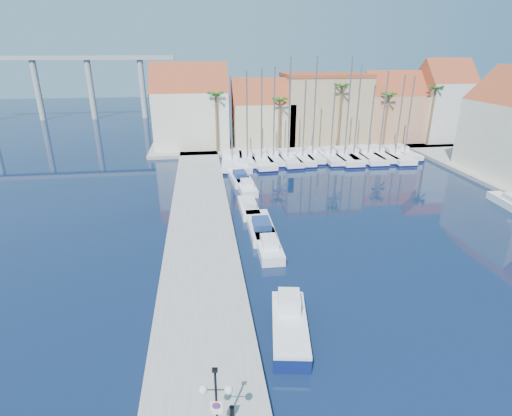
% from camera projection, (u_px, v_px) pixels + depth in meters
% --- Properties ---
extents(ground, '(260.00, 260.00, 0.00)m').
position_uv_depth(ground, '(339.00, 305.00, 26.51)').
color(ground, black).
rests_on(ground, ground).
extents(quay_west, '(6.00, 77.00, 0.50)m').
position_uv_depth(quay_west, '(201.00, 226.00, 37.69)').
color(quay_west, gray).
rests_on(quay_west, ground).
extents(shore_north, '(54.00, 16.00, 0.50)m').
position_uv_depth(shore_north, '(305.00, 142.00, 71.87)').
color(shore_north, gray).
rests_on(shore_north, ground).
extents(lamp_post, '(1.34, 0.50, 3.98)m').
position_uv_depth(lamp_post, '(216.00, 395.00, 15.69)').
color(lamp_post, black).
rests_on(lamp_post, quay_west).
extents(bollard, '(0.22, 0.22, 0.56)m').
position_uv_depth(bollard, '(232.00, 412.00, 17.74)').
color(bollard, black).
rests_on(bollard, quay_west).
extents(fishing_boat, '(2.96, 6.25, 2.10)m').
position_uv_depth(fishing_boat, '(289.00, 324.00, 23.50)').
color(fishing_boat, '#0D194F').
rests_on(fishing_boat, ground).
extents(motorboat_west_0, '(1.93, 5.86, 1.40)m').
position_uv_depth(motorboat_west_0, '(268.00, 245.00, 33.47)').
color(motorboat_west_0, white).
rests_on(motorboat_west_0, ground).
extents(motorboat_west_1, '(2.28, 6.90, 1.40)m').
position_uv_depth(motorboat_west_1, '(261.00, 227.00, 36.94)').
color(motorboat_west_1, white).
rests_on(motorboat_west_1, ground).
extents(motorboat_west_2, '(1.82, 5.54, 1.40)m').
position_uv_depth(motorboat_west_2, '(249.00, 207.00, 41.52)').
color(motorboat_west_2, white).
rests_on(motorboat_west_2, ground).
extents(motorboat_west_3, '(2.15, 6.06, 1.40)m').
position_uv_depth(motorboat_west_3, '(246.00, 186.00, 47.87)').
color(motorboat_west_3, white).
rests_on(motorboat_west_3, ground).
extents(motorboat_west_4, '(2.68, 6.87, 1.40)m').
position_uv_depth(motorboat_west_4, '(239.00, 177.00, 51.31)').
color(motorboat_west_4, white).
rests_on(motorboat_west_4, ground).
extents(motorboat_west_5, '(2.46, 6.14, 1.40)m').
position_uv_depth(motorboat_west_5, '(242.00, 165.00, 56.49)').
color(motorboat_west_5, white).
rests_on(motorboat_west_5, ground).
extents(motorboat_east_1, '(1.98, 5.16, 1.40)m').
position_uv_depth(motorboat_east_1, '(508.00, 201.00, 43.05)').
color(motorboat_east_1, white).
rests_on(motorboat_east_1, ground).
extents(sailboat_0, '(3.86, 11.38, 12.43)m').
position_uv_depth(sailboat_0, '(232.00, 161.00, 58.64)').
color(sailboat_0, white).
rests_on(sailboat_0, ground).
extents(sailboat_1, '(2.54, 8.27, 13.06)m').
position_uv_depth(sailboat_1, '(247.00, 159.00, 59.38)').
color(sailboat_1, white).
rests_on(sailboat_1, ground).
extents(sailboat_2, '(3.47, 10.53, 13.39)m').
position_uv_depth(sailboat_2, '(260.00, 160.00, 59.05)').
color(sailboat_2, white).
rests_on(sailboat_2, ground).
extents(sailboat_3, '(2.35, 8.56, 13.59)m').
position_uv_depth(sailboat_3, '(273.00, 157.00, 60.32)').
color(sailboat_3, white).
rests_on(sailboat_3, ground).
extents(sailboat_4, '(3.23, 9.82, 14.85)m').
position_uv_depth(sailboat_4, '(287.00, 158.00, 59.94)').
color(sailboat_4, white).
rests_on(sailboat_4, ground).
extents(sailboat_5, '(2.65, 9.25, 11.75)m').
position_uv_depth(sailboat_5, '(302.00, 157.00, 60.47)').
color(sailboat_5, white).
rests_on(sailboat_5, ground).
extents(sailboat_6, '(2.26, 8.39, 15.00)m').
position_uv_depth(sailboat_6, '(311.00, 155.00, 61.41)').
color(sailboat_6, white).
rests_on(sailboat_6, ground).
extents(sailboat_7, '(2.48, 9.31, 11.02)m').
position_uv_depth(sailboat_7, '(329.00, 156.00, 60.97)').
color(sailboat_7, white).
rests_on(sailboat_7, ground).
extents(sailboat_8, '(2.96, 10.75, 14.89)m').
position_uv_depth(sailboat_8, '(343.00, 156.00, 61.10)').
color(sailboat_8, white).
rests_on(sailboat_8, ground).
extents(sailboat_9, '(2.81, 8.96, 13.68)m').
position_uv_depth(sailboat_9, '(352.00, 155.00, 61.72)').
color(sailboat_9, white).
rests_on(sailboat_9, ground).
extents(sailboat_10, '(3.16, 10.95, 11.01)m').
position_uv_depth(sailboat_10, '(366.00, 155.00, 61.84)').
color(sailboat_10, white).
rests_on(sailboat_10, ground).
extents(sailboat_11, '(2.80, 9.87, 12.91)m').
position_uv_depth(sailboat_11, '(377.00, 154.00, 62.32)').
color(sailboat_11, white).
rests_on(sailboat_11, ground).
extents(sailboat_12, '(3.12, 10.59, 12.44)m').
position_uv_depth(sailboat_12, '(393.00, 155.00, 61.81)').
color(sailboat_12, white).
rests_on(sailboat_12, ground).
extents(sailboat_13, '(2.64, 8.41, 12.19)m').
position_uv_depth(sailboat_13, '(403.00, 152.00, 63.10)').
color(sailboat_13, white).
rests_on(sailboat_13, ground).
extents(building_0, '(12.30, 9.00, 13.50)m').
position_uv_depth(building_0, '(191.00, 109.00, 66.08)').
color(building_0, beige).
rests_on(building_0, shore_north).
extents(building_1, '(10.30, 8.00, 11.00)m').
position_uv_depth(building_1, '(262.00, 115.00, 68.06)').
color(building_1, '#C6AE8B').
rests_on(building_1, shore_north).
extents(building_2, '(14.20, 10.20, 11.50)m').
position_uv_depth(building_2, '(323.00, 108.00, 70.03)').
color(building_2, tan).
rests_on(building_2, shore_north).
extents(building_3, '(10.30, 8.00, 12.00)m').
position_uv_depth(building_3, '(390.00, 110.00, 70.79)').
color(building_3, tan).
rests_on(building_3, shore_north).
extents(building_4, '(8.30, 8.00, 14.00)m').
position_uv_depth(building_4, '(442.00, 103.00, 70.60)').
color(building_4, silver).
rests_on(building_4, shore_north).
extents(palm_0, '(2.60, 2.60, 10.15)m').
position_uv_depth(palm_0, '(216.00, 97.00, 61.04)').
color(palm_0, brown).
rests_on(palm_0, shore_north).
extents(palm_1, '(2.60, 2.60, 9.15)m').
position_uv_depth(palm_1, '(280.00, 102.00, 62.66)').
color(palm_1, brown).
rests_on(palm_1, shore_north).
extents(palm_2, '(2.60, 2.60, 11.15)m').
position_uv_depth(palm_2, '(342.00, 89.00, 63.24)').
color(palm_2, brown).
rests_on(palm_2, shore_north).
extents(palm_3, '(2.60, 2.60, 9.65)m').
position_uv_depth(palm_3, '(389.00, 97.00, 64.78)').
color(palm_3, brown).
rests_on(palm_3, shore_north).
extents(palm_4, '(2.60, 2.60, 10.65)m').
position_uv_depth(palm_4, '(435.00, 90.00, 65.46)').
color(palm_4, brown).
rests_on(palm_4, shore_north).
extents(viaduct, '(48.00, 2.20, 14.45)m').
position_uv_depth(viaduct, '(66.00, 75.00, 93.20)').
color(viaduct, '#9E9E99').
rests_on(viaduct, ground).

